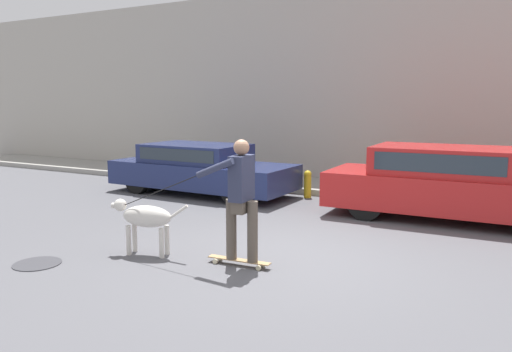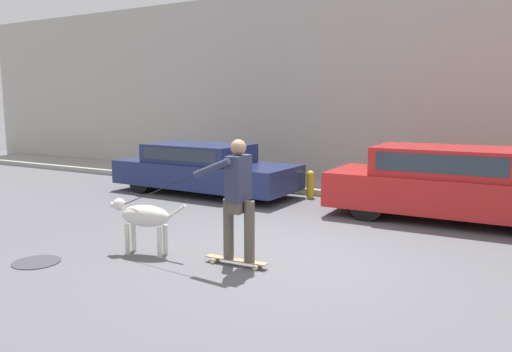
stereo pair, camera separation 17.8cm
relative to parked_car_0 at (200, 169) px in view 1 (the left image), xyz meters
name	(u,v)px [view 1 (the left image)]	position (x,y,z in m)	size (l,w,h in m)	color
ground_plane	(283,259)	(3.95, -3.66, -0.60)	(36.00, 36.00, 0.00)	#545459
back_wall	(399,85)	(3.95, 3.06, 2.01)	(32.00, 0.30, 5.23)	#ADA89E
sidewalk_curb	(384,192)	(3.95, 1.95, -0.53)	(30.00, 1.87, 0.15)	gray
parked_car_0	(200,169)	(0.00, 0.00, 0.00)	(4.57, 1.84, 1.20)	black
parked_car_1	(449,184)	(5.65, 0.00, 0.08)	(4.63, 1.81, 1.38)	black
dog	(145,218)	(2.10, -4.41, -0.05)	(1.20, 0.47, 0.80)	beige
skateboarder	(241,195)	(3.58, -4.19, 0.38)	(2.29, 0.60, 1.72)	beige
manhole_cover	(37,264)	(1.08, -5.47, -0.59)	(0.64, 0.64, 0.01)	#38383D
fire_hydrant	(308,183)	(2.47, 0.76, -0.27)	(0.18, 0.18, 0.64)	gold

